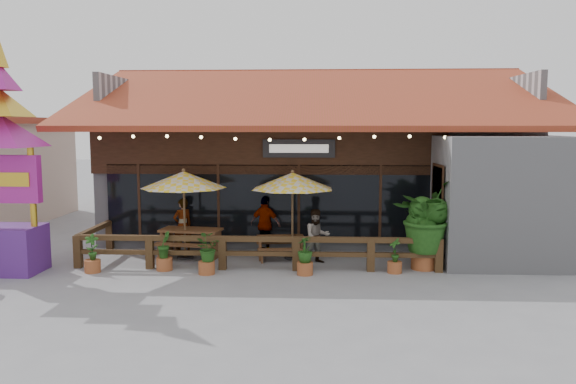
# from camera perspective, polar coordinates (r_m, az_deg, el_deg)

# --- Properties ---
(ground) EXTENTS (100.00, 100.00, 0.00)m
(ground) POSITION_cam_1_polar(r_m,az_deg,el_deg) (15.78, 2.73, -7.51)
(ground) COLOR gray
(ground) RESTS_ON ground
(restaurant_building) EXTENTS (15.50, 14.73, 6.09)m
(restaurant_building) POSITION_cam_1_polar(r_m,az_deg,el_deg) (21.98, 3.45, 2.32)
(restaurant_building) COLOR #A3A3A8
(restaurant_building) RESTS_ON ground
(patio_railing) EXTENTS (10.00, 2.60, 0.92)m
(patio_railing) POSITION_cam_1_polar(r_m,az_deg,el_deg) (15.55, -5.63, -5.43)
(patio_railing) COLOR #4A321A
(patio_railing) RESTS_ON ground
(umbrella_left) EXTENTS (2.89, 2.89, 2.66)m
(umbrella_left) POSITION_cam_1_polar(r_m,az_deg,el_deg) (16.54, -10.55, 1.19)
(umbrella_left) COLOR brown
(umbrella_left) RESTS_ON ground
(umbrella_right) EXTENTS (3.23, 3.23, 2.62)m
(umbrella_right) POSITION_cam_1_polar(r_m,az_deg,el_deg) (16.25, 0.46, 1.09)
(umbrella_right) COLOR brown
(umbrella_right) RESTS_ON ground
(picnic_table_left) EXTENTS (1.97, 1.77, 0.85)m
(picnic_table_left) POSITION_cam_1_polar(r_m,az_deg,el_deg) (16.95, -9.82, -4.63)
(picnic_table_left) COLOR brown
(picnic_table_left) RESTS_ON ground
(picnic_table_right) EXTENTS (1.52, 1.36, 0.66)m
(picnic_table_right) POSITION_cam_1_polar(r_m,az_deg,el_deg) (16.52, -0.77, -5.27)
(picnic_table_right) COLOR brown
(picnic_table_right) RESTS_ON ground
(thai_sign_tower) EXTENTS (2.53, 2.53, 6.77)m
(thai_sign_tower) POSITION_cam_1_polar(r_m,az_deg,el_deg) (16.38, -27.02, 4.95)
(thai_sign_tower) COLOR #54227D
(thai_sign_tower) RESTS_ON ground
(tropical_plant) EXTENTS (2.13, 2.25, 2.47)m
(tropical_plant) POSITION_cam_1_polar(r_m,az_deg,el_deg) (15.61, 13.71, -2.56)
(tropical_plant) COLOR brown
(tropical_plant) RESTS_ON ground
(diner_a) EXTENTS (0.73, 0.71, 1.69)m
(diner_a) POSITION_cam_1_polar(r_m,az_deg,el_deg) (17.53, -10.66, -3.37)
(diner_a) COLOR #3B2012
(diner_a) RESTS_ON ground
(diner_b) EXTENTS (0.90, 0.80, 1.55)m
(diner_b) POSITION_cam_1_polar(r_m,az_deg,el_deg) (15.93, 2.95, -4.52)
(diner_b) COLOR #3B2012
(diner_b) RESTS_ON ground
(diner_c) EXTENTS (1.10, 0.80, 1.74)m
(diner_c) POSITION_cam_1_polar(r_m,az_deg,el_deg) (17.32, -2.30, -3.30)
(diner_c) COLOR #3B2012
(diner_c) RESTS_ON ground
(planter_a) EXTENTS (0.42, 0.42, 1.03)m
(planter_a) POSITION_cam_1_polar(r_m,az_deg,el_deg) (15.87, -19.28, -6.19)
(planter_a) COLOR brown
(planter_a) RESTS_ON ground
(planter_b) EXTENTS (0.43, 0.43, 1.06)m
(planter_b) POSITION_cam_1_polar(r_m,az_deg,el_deg) (15.57, -12.47, -6.04)
(planter_b) COLOR brown
(planter_b) RESTS_ON ground
(planter_c) EXTENTS (0.78, 0.73, 1.06)m
(planter_c) POSITION_cam_1_polar(r_m,az_deg,el_deg) (14.94, -8.29, -6.05)
(planter_c) COLOR brown
(planter_c) RESTS_ON ground
(planter_d) EXTENTS (0.55, 0.55, 1.02)m
(planter_d) POSITION_cam_1_polar(r_m,az_deg,el_deg) (14.75, 1.74, -6.54)
(planter_d) COLOR brown
(planter_d) RESTS_ON ground
(planter_e) EXTENTS (0.38, 0.40, 0.93)m
(planter_e) POSITION_cam_1_polar(r_m,az_deg,el_deg) (15.21, 10.79, -6.64)
(planter_e) COLOR brown
(planter_e) RESTS_ON ground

